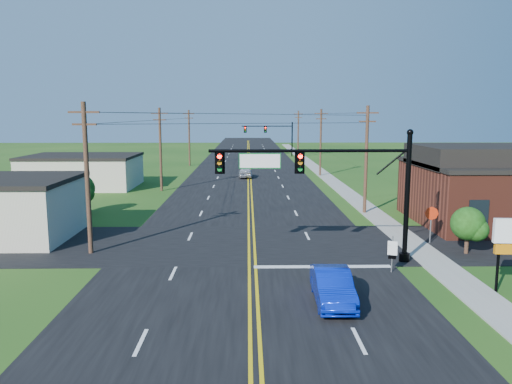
{
  "coord_description": "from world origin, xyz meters",
  "views": [
    {
      "loc": [
        -0.08,
        -19.2,
        8.26
      ],
      "look_at": [
        0.42,
        10.0,
        3.72
      ],
      "focal_mm": 35.0,
      "sensor_mm": 36.0,
      "label": 1
    }
  ],
  "objects_px": {
    "signal_mast_far": "(270,134)",
    "stop_sign": "(431,217)",
    "route_sign": "(392,252)",
    "signal_mast_main": "(328,179)",
    "blue_car": "(333,287)"
  },
  "relations": [
    {
      "from": "signal_mast_far",
      "to": "blue_car",
      "type": "distance_m",
      "value": 78.33
    },
    {
      "from": "signal_mast_main",
      "to": "stop_sign",
      "type": "bearing_deg",
      "value": 28.29
    },
    {
      "from": "blue_car",
      "to": "route_sign",
      "type": "distance_m",
      "value": 5.72
    },
    {
      "from": "route_sign",
      "to": "signal_mast_main",
      "type": "bearing_deg",
      "value": 168.57
    },
    {
      "from": "route_sign",
      "to": "signal_mast_far",
      "type": "bearing_deg",
      "value": 113.47
    },
    {
      "from": "signal_mast_main",
      "to": "stop_sign",
      "type": "xyz_separation_m",
      "value": [
        7.39,
        3.98,
        -3.0
      ]
    },
    {
      "from": "signal_mast_far",
      "to": "stop_sign",
      "type": "bearing_deg",
      "value": -83.88
    },
    {
      "from": "route_sign",
      "to": "blue_car",
      "type": "bearing_deg",
      "value": -111.27
    },
    {
      "from": "signal_mast_far",
      "to": "blue_car",
      "type": "relative_size",
      "value": 2.44
    },
    {
      "from": "signal_mast_far",
      "to": "blue_car",
      "type": "height_order",
      "value": "signal_mast_far"
    },
    {
      "from": "stop_sign",
      "to": "blue_car",
      "type": "bearing_deg",
      "value": -118.35
    },
    {
      "from": "signal_mast_main",
      "to": "stop_sign",
      "type": "height_order",
      "value": "signal_mast_main"
    },
    {
      "from": "signal_mast_main",
      "to": "blue_car",
      "type": "distance_m",
      "value": 7.44
    },
    {
      "from": "signal_mast_main",
      "to": "signal_mast_far",
      "type": "height_order",
      "value": "same"
    },
    {
      "from": "signal_mast_far",
      "to": "blue_car",
      "type": "xyz_separation_m",
      "value": [
        -0.79,
        -78.23,
        -3.8
      ]
    }
  ]
}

